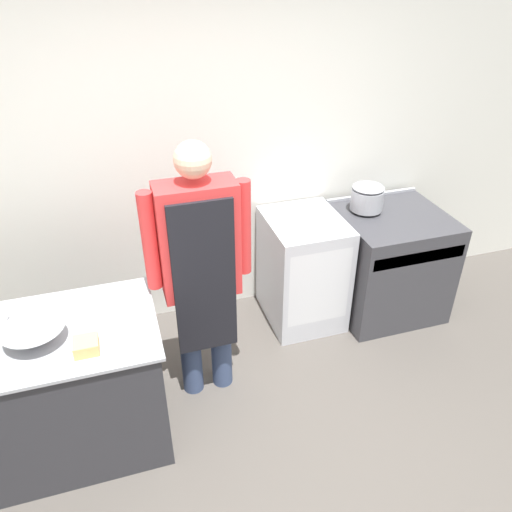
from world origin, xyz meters
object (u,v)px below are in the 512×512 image
Objects in this scene: mixing_bowl at (34,335)px; stock_pot at (367,197)px; stove at (388,262)px; person_cook at (200,264)px; plastic_tub at (86,346)px; fridge_unit at (303,270)px.

stock_pot is at bearing 19.66° from mixing_bowl.
stove is 1.80m from person_cook.
stove is 2.67× the size of mixing_bowl.
mixing_bowl reaches higher than stove.
person_cook reaches higher than plastic_tub.
stock_pot is (-0.19, 0.14, 0.56)m from stove.
person_cook reaches higher than stove.
person_cook is 1.57m from stock_pot.
stove is 0.60m from stock_pot.
fridge_unit is 2.08m from mixing_bowl.
fridge_unit is at bearing 31.04° from person_cook.
plastic_tub is (-0.69, -0.40, -0.12)m from person_cook.
stock_pot reaches higher than mixing_bowl.
person_cook is 7.02× the size of stock_pot.
stove is 3.49× the size of stock_pot.
stock_pot is (2.14, 1.01, 0.09)m from plastic_tub.
person_cook is (-1.63, -0.47, 0.59)m from stove.
person_cook is 0.99m from mixing_bowl.
stock_pot is at bearing 5.93° from fridge_unit.
fridge_unit is 1.21m from person_cook.
person_cook is at bearing 30.27° from plastic_tub.
stock_pot is (2.40, 0.86, 0.08)m from mixing_bowl.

